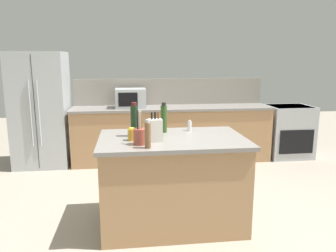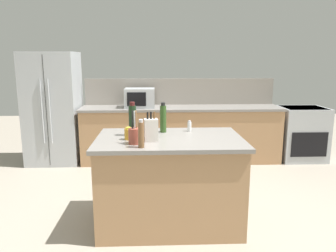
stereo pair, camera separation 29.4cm
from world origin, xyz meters
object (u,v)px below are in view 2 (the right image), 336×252
(microwave, at_px, (140,98))
(olive_oil_bottle, at_px, (163,118))
(honey_jar, at_px, (128,134))
(utensil_crock, at_px, (135,135))
(knife_block, at_px, (151,130))
(salt_shaker, at_px, (189,126))
(pepper_grinder, at_px, (141,134))
(range_oven, at_px, (301,133))
(wine_bottle, at_px, (133,120))
(refrigerator, at_px, (53,108))

(microwave, height_order, olive_oil_bottle, olive_oil_bottle)
(olive_oil_bottle, bearing_deg, honey_jar, -137.25)
(utensil_crock, height_order, olive_oil_bottle, olive_oil_bottle)
(knife_block, relative_size, salt_shaker, 2.40)
(pepper_grinder, bearing_deg, range_oven, 43.88)
(range_oven, height_order, honey_jar, honey_jar)
(olive_oil_bottle, relative_size, wine_bottle, 0.93)
(knife_block, height_order, olive_oil_bottle, olive_oil_bottle)
(honey_jar, bearing_deg, olive_oil_bottle, 42.75)
(range_oven, bearing_deg, knife_block, -137.97)
(salt_shaker, bearing_deg, utensil_crock, -137.27)
(microwave, distance_m, knife_block, 2.35)
(refrigerator, xyz_separation_m, honey_jar, (1.44, -2.32, 0.07))
(salt_shaker, xyz_separation_m, honey_jar, (-0.65, -0.36, 0.00))
(knife_block, bearing_deg, honey_jar, 156.21)
(refrigerator, height_order, honey_jar, refrigerator)
(range_oven, relative_size, honey_jar, 7.27)
(refrigerator, relative_size, olive_oil_bottle, 5.61)
(refrigerator, distance_m, salt_shaker, 2.86)
(refrigerator, distance_m, pepper_grinder, 3.07)
(knife_block, height_order, salt_shaker, knife_block)
(microwave, bearing_deg, wine_bottle, -89.58)
(range_oven, relative_size, microwave, 1.87)
(microwave, height_order, wine_bottle, wine_bottle)
(range_oven, xyz_separation_m, salt_shaker, (-2.17, -1.90, 0.53))
(range_oven, distance_m, knife_block, 3.54)
(pepper_grinder, height_order, olive_oil_bottle, olive_oil_bottle)
(salt_shaker, bearing_deg, refrigerator, 136.87)
(wine_bottle, height_order, salt_shaker, wine_bottle)
(refrigerator, distance_m, olive_oil_bottle, 2.68)
(utensil_crock, bearing_deg, honey_jar, 113.33)
(range_oven, xyz_separation_m, olive_oil_bottle, (-2.46, -1.94, 0.63))
(utensil_crock, distance_m, wine_bottle, 0.36)
(range_oven, distance_m, utensil_crock, 3.71)
(honey_jar, bearing_deg, utensil_crock, -66.67)
(olive_oil_bottle, distance_m, salt_shaker, 0.31)
(refrigerator, bearing_deg, wine_bottle, -55.56)
(pepper_grinder, distance_m, honey_jar, 0.34)
(pepper_grinder, distance_m, salt_shaker, 0.85)
(range_oven, bearing_deg, refrigerator, 179.31)
(range_oven, distance_m, salt_shaker, 2.93)
(salt_shaker, bearing_deg, wine_bottle, -163.02)
(range_oven, height_order, utensil_crock, utensil_crock)
(refrigerator, bearing_deg, salt_shaker, -43.13)
(knife_block, bearing_deg, pepper_grinder, -116.98)
(range_oven, relative_size, salt_shaker, 7.60)
(microwave, bearing_deg, olive_oil_bottle, -80.08)
(microwave, relative_size, knife_block, 1.70)
(range_oven, xyz_separation_m, wine_bottle, (-2.79, -2.09, 0.64))
(knife_block, distance_m, utensil_crock, 0.19)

